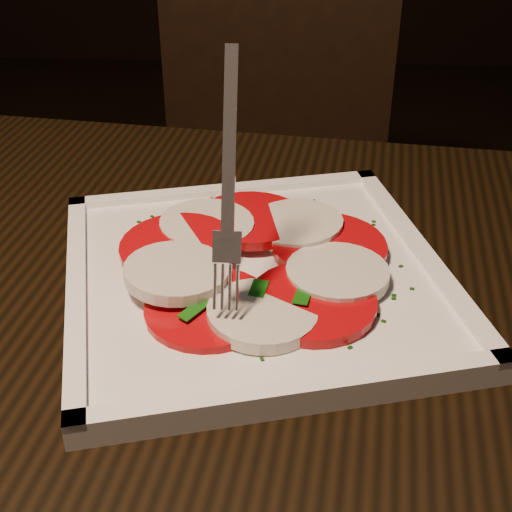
% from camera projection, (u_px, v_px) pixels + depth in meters
% --- Properties ---
extents(table, '(1.29, 0.95, 0.75)m').
position_uv_depth(table, '(240.00, 444.00, 0.57)').
color(table, black).
rests_on(table, ground).
extents(chair, '(0.47, 0.47, 0.93)m').
position_uv_depth(chair, '(267.00, 167.00, 1.28)').
color(chair, black).
rests_on(chair, ground).
extents(plate, '(0.37, 0.37, 0.01)m').
position_uv_depth(plate, '(256.00, 279.00, 0.58)').
color(plate, white).
rests_on(plate, table).
extents(caprese_salad, '(0.24, 0.24, 0.03)m').
position_uv_depth(caprese_salad, '(256.00, 261.00, 0.58)').
color(caprese_salad, '#BC040E').
rests_on(caprese_salad, plate).
extents(fork, '(0.03, 0.08, 0.17)m').
position_uv_depth(fork, '(230.00, 173.00, 0.50)').
color(fork, white).
rests_on(fork, caprese_salad).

